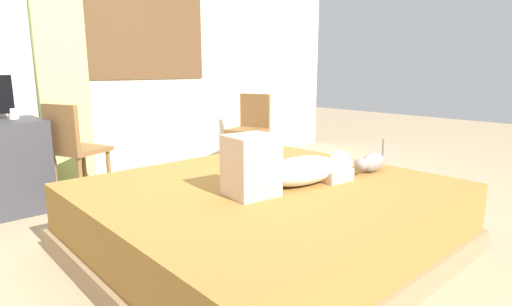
{
  "coord_description": "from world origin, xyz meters",
  "views": [
    {
      "loc": [
        -1.7,
        -1.73,
        1.13
      ],
      "look_at": [
        0.07,
        0.23,
        0.59
      ],
      "focal_mm": 28.65,
      "sensor_mm": 36.0,
      "label": 1
    }
  ],
  "objects_px": {
    "bed": "(266,218)",
    "cup": "(14,114)",
    "chair_spare": "(251,126)",
    "person_lying": "(290,168)",
    "chair_by_desk": "(73,146)",
    "cat": "(371,162)"
  },
  "relations": [
    {
      "from": "person_lying",
      "to": "cup",
      "type": "relative_size",
      "value": 10.75
    },
    {
      "from": "cup",
      "to": "chair_by_desk",
      "type": "height_order",
      "value": "chair_by_desk"
    },
    {
      "from": "chair_by_desk",
      "to": "chair_spare",
      "type": "relative_size",
      "value": 1.0
    },
    {
      "from": "cat",
      "to": "chair_by_desk",
      "type": "relative_size",
      "value": 0.42
    },
    {
      "from": "chair_by_desk",
      "to": "chair_spare",
      "type": "height_order",
      "value": "same"
    },
    {
      "from": "cup",
      "to": "chair_spare",
      "type": "bearing_deg",
      "value": -7.55
    },
    {
      "from": "bed",
      "to": "cup",
      "type": "bearing_deg",
      "value": 114.9
    },
    {
      "from": "cup",
      "to": "bed",
      "type": "bearing_deg",
      "value": -65.1
    },
    {
      "from": "person_lying",
      "to": "chair_by_desk",
      "type": "bearing_deg",
      "value": 108.32
    },
    {
      "from": "cat",
      "to": "cup",
      "type": "xyz_separation_m",
      "value": [
        -1.66,
        2.25,
        0.28
      ]
    },
    {
      "from": "chair_spare",
      "to": "person_lying",
      "type": "bearing_deg",
      "value": -125.45
    },
    {
      "from": "bed",
      "to": "chair_by_desk",
      "type": "distance_m",
      "value": 1.85
    },
    {
      "from": "cup",
      "to": "chair_spare",
      "type": "distance_m",
      "value": 2.31
    },
    {
      "from": "bed",
      "to": "chair_spare",
      "type": "relative_size",
      "value": 2.42
    },
    {
      "from": "person_lying",
      "to": "chair_by_desk",
      "type": "relative_size",
      "value": 1.1
    },
    {
      "from": "person_lying",
      "to": "chair_spare",
      "type": "bearing_deg",
      "value": 54.55
    },
    {
      "from": "bed",
      "to": "cup",
      "type": "relative_size",
      "value": 23.77
    },
    {
      "from": "bed",
      "to": "cat",
      "type": "xyz_separation_m",
      "value": [
        0.74,
        -0.27,
        0.29
      ]
    },
    {
      "from": "bed",
      "to": "person_lying",
      "type": "height_order",
      "value": "person_lying"
    },
    {
      "from": "bed",
      "to": "chair_spare",
      "type": "bearing_deg",
      "value": 51.04
    },
    {
      "from": "cup",
      "to": "chair_spare",
      "type": "xyz_separation_m",
      "value": [
        2.27,
        -0.3,
        -0.28
      ]
    },
    {
      "from": "chair_spare",
      "to": "cup",
      "type": "bearing_deg",
      "value": 172.45
    }
  ]
}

